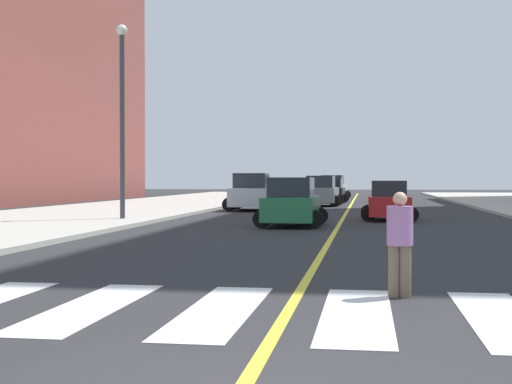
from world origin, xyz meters
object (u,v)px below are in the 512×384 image
Objects in this scene: car_silver_second at (252,193)px; car_black_fifth at (331,191)px; car_gray_fourth at (321,192)px; car_white_nearest at (333,188)px; street_lamp at (122,105)px; pedestrian_crossing at (400,239)px; car_red_third at (389,202)px; car_green_sixth at (292,203)px.

car_silver_second reaches higher than car_black_fifth.
car_gray_fourth is (3.36, 6.99, -0.05)m from car_silver_second.
car_gray_fourth is at bearing -91.46° from car_black_fifth.
car_gray_fourth is at bearing -87.41° from car_white_nearest.
car_white_nearest is at bearing 79.37° from car_silver_second.
car_gray_fourth is at bearing 69.59° from street_lamp.
car_silver_second reaches higher than pedestrian_crossing.
street_lamp is at bearing -98.99° from car_white_nearest.
car_gray_fourth is at bearing 62.75° from car_silver_second.
car_black_fifth is at bearing 89.02° from car_gray_fourth.
car_silver_second is 7.76m from car_gray_fourth.
car_gray_fourth is (-3.78, 15.28, 0.12)m from car_red_third.
car_red_third is at bearing -79.39° from car_black_fifth.
pedestrian_crossing is (3.28, -49.98, -0.09)m from car_white_nearest.
car_silver_second is at bearing -113.62° from car_gray_fourth.
car_black_fifth is at bearing -85.25° from car_white_nearest.
car_red_third is 15.74m from car_gray_fourth.
car_white_nearest is 8.16m from car_black_fifth.
pedestrian_crossing is 0.20× the size of street_lamp.
car_white_nearest is at bearing 93.46° from car_black_fifth.
car_white_nearest is 1.24× the size of car_red_third.
pedestrian_crossing is (-0.43, -20.17, 0.08)m from car_red_third.
car_black_fifth is (3.70, 13.37, -0.13)m from car_silver_second.
car_black_fifth is (0.34, 6.38, -0.08)m from car_gray_fourth.
car_red_third is 2.39× the size of pedestrian_crossing.
car_silver_second is 1.16× the size of car_black_fifth.
car_silver_second reaches higher than car_red_third.
car_red_third is at bearing -74.05° from car_gray_fourth.
car_red_third is 5.79m from car_green_sixth.
car_white_nearest reaches higher than car_gray_fourth.
car_silver_second is at bearing -49.62° from car_red_third.
car_white_nearest is at bearing 90.79° from car_green_sixth.
car_black_fifth is 26.16m from car_green_sixth.
car_gray_fourth is 35.61m from pedestrian_crossing.
car_red_third is at bearing 51.75° from car_green_sixth.
car_green_sixth is 15.99m from pedestrian_crossing.
car_white_nearest is 50.09m from pedestrian_crossing.
car_silver_second is 12.45m from street_lamp.
car_white_nearest is 2.96× the size of pedestrian_crossing.
pedestrian_crossing is (3.01, -41.82, 0.04)m from car_black_fifth.
street_lamp is at bearing -54.46° from pedestrian_crossing.
pedestrian_crossing is at bearing -82.56° from car_gray_fourth.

